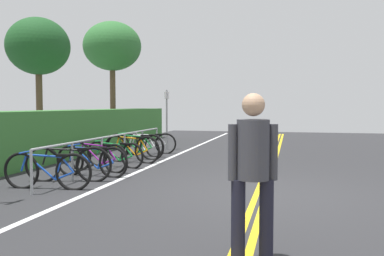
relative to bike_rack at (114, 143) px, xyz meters
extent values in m
cube|color=#2B2B2D|center=(-2.35, -3.88, -0.63)|extent=(34.45, 13.22, 0.05)
cube|color=gold|center=(-2.35, -3.96, -0.60)|extent=(31.00, 0.10, 0.00)
cube|color=gold|center=(-2.35, -3.80, -0.60)|extent=(31.00, 0.10, 0.00)
cube|color=white|center=(-2.35, -0.90, -0.60)|extent=(31.00, 0.12, 0.00)
cylinder|color=#9EA0A5|center=(-3.43, 0.00, -0.21)|extent=(0.05, 0.05, 0.79)
cylinder|color=#9EA0A5|center=(-2.06, 0.00, -0.21)|extent=(0.05, 0.05, 0.79)
cylinder|color=#9EA0A5|center=(-0.69, 0.00, -0.21)|extent=(0.05, 0.05, 0.79)
cylinder|color=#9EA0A5|center=(0.69, 0.00, -0.21)|extent=(0.05, 0.05, 0.79)
cylinder|color=#9EA0A5|center=(2.06, 0.00, -0.21)|extent=(0.05, 0.05, 0.79)
cylinder|color=#9EA0A5|center=(3.43, 0.00, -0.21)|extent=(0.05, 0.05, 0.79)
cylinder|color=#9EA0A5|center=(0.00, 0.00, 0.18)|extent=(6.87, 0.04, 0.04)
torus|color=black|center=(-2.98, 0.53, -0.27)|extent=(0.12, 0.71, 0.71)
torus|color=black|center=(-2.89, -0.50, -0.27)|extent=(0.12, 0.71, 0.71)
cylinder|color=#1947B7|center=(-2.95, 0.14, -0.19)|extent=(0.09, 0.59, 0.49)
cylinder|color=#1947B7|center=(-2.94, 0.08, 0.02)|extent=(0.10, 0.70, 0.07)
cylinder|color=#1947B7|center=(-2.91, -0.21, -0.21)|extent=(0.05, 0.17, 0.44)
cylinder|color=#1947B7|center=(-2.90, -0.32, -0.35)|extent=(0.07, 0.37, 0.18)
cylinder|color=#1947B7|center=(-2.90, -0.38, -0.13)|extent=(0.06, 0.26, 0.30)
cylinder|color=#1947B7|center=(-2.98, 0.47, -0.12)|extent=(0.05, 0.14, 0.32)
cube|color=black|center=(-2.91, -0.27, 0.04)|extent=(0.10, 0.21, 0.05)
cylinder|color=#1947B7|center=(-2.97, 0.42, 0.09)|extent=(0.46, 0.07, 0.03)
torus|color=black|center=(-2.27, 0.55, -0.25)|extent=(0.22, 0.74, 0.75)
torus|color=black|center=(-2.05, -0.48, -0.25)|extent=(0.22, 0.74, 0.75)
cylinder|color=black|center=(-2.19, 0.16, -0.17)|extent=(0.16, 0.59, 0.51)
cylinder|color=black|center=(-2.17, 0.10, 0.06)|extent=(0.19, 0.70, 0.07)
cylinder|color=black|center=(-2.11, -0.18, -0.19)|extent=(0.07, 0.17, 0.46)
cylinder|color=black|center=(-2.09, -0.30, -0.33)|extent=(0.12, 0.38, 0.19)
cylinder|color=black|center=(-2.07, -0.36, -0.11)|extent=(0.09, 0.26, 0.32)
cylinder|color=black|center=(-2.26, 0.49, -0.09)|extent=(0.07, 0.14, 0.34)
cube|color=black|center=(-2.10, -0.25, 0.07)|extent=(0.12, 0.21, 0.05)
cylinder|color=black|center=(-2.25, 0.44, 0.12)|extent=(0.46, 0.13, 0.03)
torus|color=black|center=(-1.43, 0.41, -0.28)|extent=(0.10, 0.70, 0.70)
torus|color=black|center=(-1.51, -0.66, -0.28)|extent=(0.10, 0.70, 0.70)
cylinder|color=#1947B7|center=(-1.46, 0.01, -0.20)|extent=(0.08, 0.61, 0.48)
cylinder|color=#1947B7|center=(-1.46, -0.06, 0.01)|extent=(0.09, 0.73, 0.07)
cylinder|color=#1947B7|center=(-1.48, -0.35, -0.22)|extent=(0.05, 0.18, 0.43)
cylinder|color=#1947B7|center=(-1.49, -0.47, -0.35)|extent=(0.06, 0.39, 0.18)
cylinder|color=#1947B7|center=(-1.50, -0.54, -0.14)|extent=(0.05, 0.27, 0.30)
cylinder|color=#1947B7|center=(-1.44, 0.36, -0.13)|extent=(0.05, 0.14, 0.32)
cube|color=black|center=(-1.49, -0.42, 0.02)|extent=(0.09, 0.20, 0.05)
cylinder|color=#1947B7|center=(-1.44, 0.31, 0.08)|extent=(0.46, 0.06, 0.03)
torus|color=black|center=(-0.64, 0.61, -0.28)|extent=(0.23, 0.69, 0.70)
torus|color=black|center=(-0.91, -0.44, -0.28)|extent=(0.23, 0.69, 0.70)
cylinder|color=purple|center=(-0.74, 0.21, -0.20)|extent=(0.19, 0.61, 0.48)
cylinder|color=purple|center=(-0.76, 0.15, 0.01)|extent=(0.22, 0.72, 0.07)
cylinder|color=purple|center=(-0.84, -0.14, -0.21)|extent=(0.08, 0.18, 0.43)
cylinder|color=purple|center=(-0.87, -0.26, -0.35)|extent=(0.13, 0.39, 0.18)
cylinder|color=purple|center=(-0.88, -0.32, -0.14)|extent=(0.10, 0.27, 0.30)
cylinder|color=purple|center=(-0.65, 0.55, -0.12)|extent=(0.07, 0.15, 0.32)
cube|color=black|center=(-0.85, -0.21, 0.03)|extent=(0.13, 0.21, 0.05)
cylinder|color=purple|center=(-0.67, 0.50, 0.08)|extent=(0.45, 0.14, 0.03)
torus|color=black|center=(0.05, 0.49, -0.29)|extent=(0.21, 0.66, 0.67)
torus|color=black|center=(-0.20, -0.57, -0.29)|extent=(0.21, 0.66, 0.67)
cylinder|color=#198C38|center=(-0.04, 0.09, -0.22)|extent=(0.18, 0.61, 0.46)
cylinder|color=#198C38|center=(-0.06, 0.02, -0.02)|extent=(0.21, 0.73, 0.07)
cylinder|color=#198C38|center=(-0.13, -0.27, -0.23)|extent=(0.08, 0.18, 0.41)
cylinder|color=#198C38|center=(-0.16, -0.38, -0.36)|extent=(0.13, 0.39, 0.17)
cylinder|color=#198C38|center=(-0.17, -0.45, -0.16)|extent=(0.10, 0.27, 0.28)
cylinder|color=#198C38|center=(0.04, 0.44, -0.15)|extent=(0.07, 0.15, 0.30)
cube|color=black|center=(-0.15, -0.34, 0.00)|extent=(0.12, 0.21, 0.05)
cylinder|color=#198C38|center=(0.03, 0.38, 0.05)|extent=(0.45, 0.13, 0.03)
torus|color=black|center=(0.86, 0.33, -0.25)|extent=(0.17, 0.76, 0.76)
torus|color=black|center=(0.72, -0.63, -0.25)|extent=(0.17, 0.76, 0.76)
cylinder|color=orange|center=(0.81, -0.03, -0.16)|extent=(0.12, 0.56, 0.52)
cylinder|color=orange|center=(0.80, -0.09, 0.07)|extent=(0.13, 0.66, 0.07)
cylinder|color=orange|center=(0.76, -0.36, -0.18)|extent=(0.06, 0.16, 0.47)
cylinder|color=orange|center=(0.74, -0.46, -0.33)|extent=(0.09, 0.36, 0.19)
cylinder|color=orange|center=(0.73, -0.52, -0.10)|extent=(0.07, 0.25, 0.32)
cylinder|color=orange|center=(0.85, 0.28, -0.08)|extent=(0.05, 0.14, 0.35)
cube|color=black|center=(0.75, -0.42, 0.08)|extent=(0.11, 0.21, 0.05)
cylinder|color=orange|center=(0.85, 0.24, 0.14)|extent=(0.46, 0.09, 0.03)
torus|color=black|center=(1.53, 0.55, -0.25)|extent=(0.11, 0.77, 0.76)
torus|color=black|center=(1.45, -0.51, -0.25)|extent=(0.11, 0.77, 0.76)
cylinder|color=#198C38|center=(1.50, 0.15, -0.16)|extent=(0.08, 0.61, 0.52)
cylinder|color=#198C38|center=(1.50, 0.08, 0.07)|extent=(0.09, 0.73, 0.07)
cylinder|color=#198C38|center=(1.48, -0.21, -0.18)|extent=(0.05, 0.18, 0.47)
cylinder|color=#198C38|center=(1.47, -0.32, -0.33)|extent=(0.06, 0.39, 0.19)
cylinder|color=#198C38|center=(1.46, -0.39, -0.10)|extent=(0.06, 0.26, 0.32)
cylinder|color=#198C38|center=(1.53, 0.50, -0.08)|extent=(0.05, 0.14, 0.35)
cube|color=black|center=(1.47, -0.28, 0.08)|extent=(0.09, 0.21, 0.05)
cylinder|color=#198C38|center=(1.52, 0.45, 0.14)|extent=(0.46, 0.06, 0.03)
torus|color=black|center=(2.42, 0.55, -0.28)|extent=(0.29, 0.68, 0.70)
torus|color=black|center=(2.09, -0.36, -0.28)|extent=(0.29, 0.68, 0.70)
cylinder|color=white|center=(2.29, 0.21, -0.20)|extent=(0.22, 0.54, 0.48)
cylinder|color=white|center=(2.27, 0.15, 0.02)|extent=(0.26, 0.64, 0.07)
cylinder|color=white|center=(2.18, -0.10, -0.21)|extent=(0.09, 0.16, 0.43)
cylinder|color=white|center=(2.15, -0.20, -0.35)|extent=(0.15, 0.35, 0.18)
cylinder|color=white|center=(2.13, -0.26, -0.14)|extent=(0.12, 0.24, 0.30)
cylinder|color=white|center=(2.40, 0.51, -0.12)|extent=(0.08, 0.14, 0.32)
cube|color=black|center=(2.16, -0.16, 0.03)|extent=(0.14, 0.22, 0.05)
cylinder|color=white|center=(2.38, 0.46, 0.08)|extent=(0.44, 0.18, 0.03)
torus|color=black|center=(2.76, 0.60, -0.28)|extent=(0.19, 0.69, 0.69)
torus|color=black|center=(2.96, -0.45, -0.28)|extent=(0.19, 0.69, 0.69)
cylinder|color=silver|center=(2.83, 0.21, -0.20)|extent=(0.15, 0.61, 0.48)
cylinder|color=silver|center=(2.85, 0.14, 0.00)|extent=(0.17, 0.73, 0.07)
cylinder|color=silver|center=(2.90, -0.15, -0.22)|extent=(0.07, 0.18, 0.43)
cylinder|color=silver|center=(2.93, -0.27, -0.35)|extent=(0.11, 0.39, 0.18)
cylinder|color=silver|center=(2.94, -0.34, -0.15)|extent=(0.09, 0.27, 0.29)
cylinder|color=silver|center=(2.77, 0.55, -0.13)|extent=(0.06, 0.15, 0.31)
cube|color=black|center=(2.92, -0.22, 0.02)|extent=(0.12, 0.21, 0.05)
cylinder|color=silver|center=(2.78, 0.50, 0.07)|extent=(0.46, 0.11, 0.03)
cylinder|color=#1E1E2D|center=(-5.69, -3.88, -0.19)|extent=(0.14, 0.14, 0.83)
cylinder|color=#1E1E2D|center=(-5.61, -4.15, -0.19)|extent=(0.14, 0.14, 0.83)
cylinder|color=#3F3F47|center=(-5.65, -4.01, 0.52)|extent=(0.32, 0.32, 0.59)
sphere|color=tan|center=(-5.65, -4.01, 0.96)|extent=(0.22, 0.22, 0.22)
cylinder|color=#3F3F47|center=(-5.70, -3.82, 0.50)|extent=(0.09, 0.09, 0.55)
cylinder|color=#3F3F47|center=(-5.59, -4.21, 0.50)|extent=(0.09, 0.09, 0.55)
cylinder|color=gray|center=(4.13, -0.14, 0.44)|extent=(0.06, 0.06, 2.09)
cube|color=white|center=(4.13, -0.14, 1.31)|extent=(0.36, 0.07, 0.24)
cube|color=#387533|center=(1.50, 2.38, 0.10)|extent=(15.87, 1.28, 1.41)
cylinder|color=brown|center=(3.00, 4.14, 0.75)|extent=(0.22, 0.22, 2.71)
ellipsoid|color=#1C4C21|center=(3.00, 4.14, 2.99)|extent=(2.15, 2.15, 1.96)
cylinder|color=brown|center=(7.30, 3.33, 1.00)|extent=(0.24, 0.24, 3.20)
ellipsoid|color=#2D6B30|center=(7.30, 3.33, 3.56)|extent=(2.54, 2.54, 2.15)
camera|label=1|loc=(-9.67, -4.37, 0.95)|focal=38.54mm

